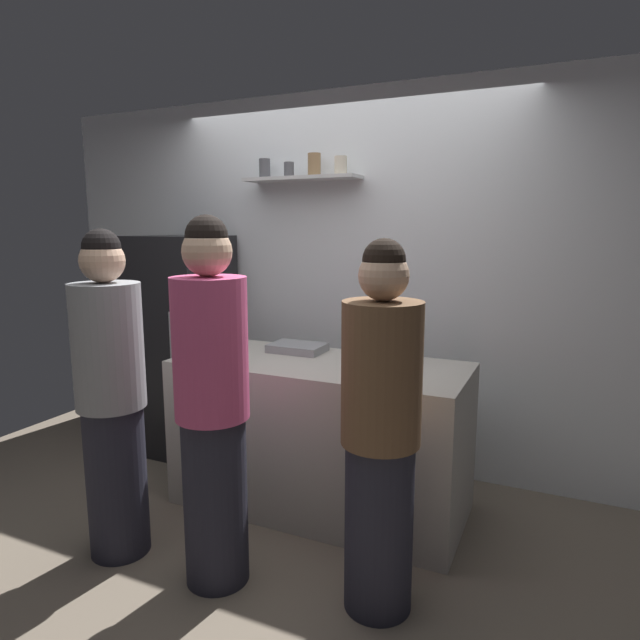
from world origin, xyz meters
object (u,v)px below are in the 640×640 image
object	(u,v)px
person_pink_top	(212,407)
water_bottle_plastic	(400,343)
refrigerator	(183,345)
person_grey_hoodie	(112,399)
baking_pan	(297,348)
wine_bottle_dark_glass	(222,343)
wine_bottle_pale_glass	(378,340)
utensil_holder	(200,344)
person_brown_jacket	(381,435)

from	to	relation	value
person_pink_top	water_bottle_plastic	bearing A→B (deg)	-26.02
refrigerator	person_grey_hoodie	world-z (taller)	person_grey_hoodie
baking_pan	water_bottle_plastic	distance (m)	0.66
baking_pan	person_pink_top	size ratio (longest dim) A/B	0.20
wine_bottle_dark_glass	person_grey_hoodie	bearing A→B (deg)	-109.99
wine_bottle_pale_glass	person_grey_hoodie	size ratio (longest dim) A/B	0.17
utensil_holder	wine_bottle_dark_glass	size ratio (longest dim) A/B	0.70
person_pink_top	person_grey_hoodie	size ratio (longest dim) A/B	1.04
wine_bottle_pale_glass	water_bottle_plastic	distance (m)	0.16
person_pink_top	wine_bottle_dark_glass	bearing A→B (deg)	32.69
water_bottle_plastic	person_pink_top	size ratio (longest dim) A/B	0.14
person_pink_top	utensil_holder	bearing A→B (deg)	41.88
wine_bottle_pale_glass	person_grey_hoodie	distance (m)	1.54
baking_pan	wine_bottle_pale_glass	xyz separation A→B (m)	(0.51, 0.08, 0.08)
wine_bottle_dark_glass	person_pink_top	xyz separation A→B (m)	(0.37, -0.61, -0.15)
refrigerator	person_pink_top	size ratio (longest dim) A/B	0.93
baking_pan	wine_bottle_dark_glass	bearing A→B (deg)	-122.89
person_brown_jacket	person_grey_hoodie	distance (m)	1.37
person_pink_top	person_grey_hoodie	world-z (taller)	person_pink_top
person_pink_top	person_brown_jacket	world-z (taller)	person_pink_top
refrigerator	utensil_holder	xyz separation A→B (m)	(0.53, -0.49, 0.15)
wine_bottle_dark_glass	person_pink_top	size ratio (longest dim) A/B	0.18
baking_pan	water_bottle_plastic	xyz separation A→B (m)	(0.66, 0.04, 0.08)
person_grey_hoodie	wine_bottle_dark_glass	bearing A→B (deg)	-125.21
refrigerator	wine_bottle_pale_glass	bearing A→B (deg)	-3.82
baking_pan	wine_bottle_pale_glass	world-z (taller)	wine_bottle_pale_glass
wine_bottle_dark_glass	refrigerator	bearing A→B (deg)	142.02
person_grey_hoodie	person_pink_top	bearing A→B (deg)	166.77
utensil_holder	water_bottle_plastic	xyz separation A→B (m)	(1.19, 0.33, 0.05)
wine_bottle_pale_glass	water_bottle_plastic	bearing A→B (deg)	-17.78
baking_pan	utensil_holder	world-z (taller)	utensil_holder
baking_pan	person_pink_top	world-z (taller)	person_pink_top
person_pink_top	person_grey_hoodie	xyz separation A→B (m)	(-0.60, -0.02, -0.04)
refrigerator	utensil_holder	distance (m)	0.73
wine_bottle_pale_glass	person_brown_jacket	size ratio (longest dim) A/B	0.17
wine_bottle_pale_glass	water_bottle_plastic	world-z (taller)	wine_bottle_pale_glass
baking_pan	person_grey_hoodie	bearing A→B (deg)	-115.53
water_bottle_plastic	person_grey_hoodie	distance (m)	1.61
baking_pan	water_bottle_plastic	size ratio (longest dim) A/B	1.38
refrigerator	person_brown_jacket	bearing A→B (deg)	-29.57
utensil_holder	refrigerator	bearing A→B (deg)	137.46
refrigerator	utensil_holder	world-z (taller)	refrigerator
water_bottle_plastic	wine_bottle_dark_glass	bearing A→B (deg)	-153.67
water_bottle_plastic	person_grey_hoodie	bearing A→B (deg)	-136.73
baking_pan	refrigerator	bearing A→B (deg)	169.96
refrigerator	baking_pan	distance (m)	1.09
wine_bottle_pale_glass	wine_bottle_dark_glass	xyz separation A→B (m)	(-0.79, -0.51, 0.01)
person_grey_hoodie	utensil_holder	bearing A→B (deg)	-103.13
wine_bottle_pale_glass	person_pink_top	size ratio (longest dim) A/B	0.16
baking_pan	water_bottle_plastic	world-z (taller)	water_bottle_plastic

